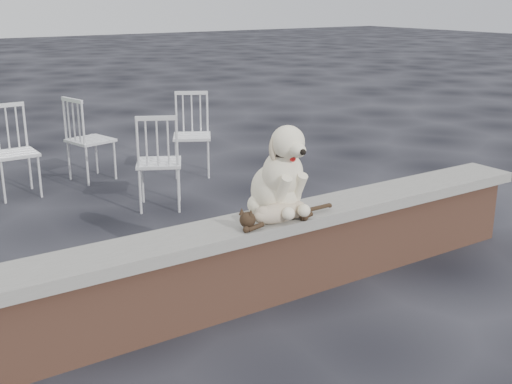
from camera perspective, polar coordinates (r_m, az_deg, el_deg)
ground at (r=4.18m, az=-7.69°, el=-11.68°), size 60.00×60.00×0.00m
brick_wall at (r=4.07m, az=-7.83°, el=-8.59°), size 6.00×0.30×0.50m
capstone at (r=3.95m, az=-8.00°, el=-4.80°), size 6.20×0.40×0.08m
dog at (r=4.27m, az=1.81°, el=2.13°), size 0.45×0.57×0.64m
cat at (r=4.18m, az=2.08°, el=-1.71°), size 0.90×0.26×0.15m
chair_d at (r=7.43m, az=-5.67°, el=5.06°), size 0.76×0.76×0.94m
chair_b at (r=7.02m, az=-20.57°, el=3.35°), size 0.56×0.56×0.94m
chair_e at (r=7.42m, az=-14.43°, el=4.59°), size 0.68×0.68×0.94m
chair_c at (r=6.28m, az=-8.57°, el=2.74°), size 0.76×0.76×0.94m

